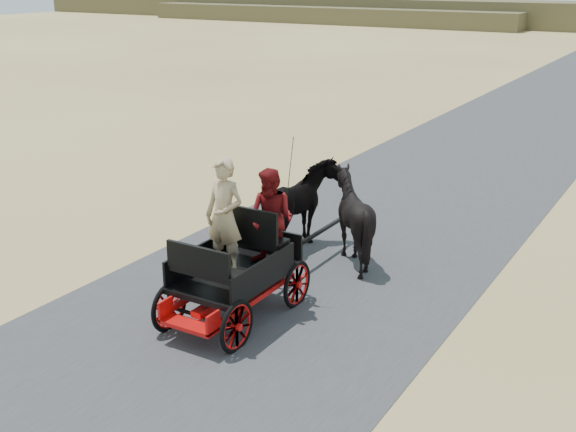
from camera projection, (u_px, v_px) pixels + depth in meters
The scene contains 8 objects.
ground at pixel (244, 315), 11.40m from camera, with size 140.00×140.00×0.00m, color tan.
road at pixel (244, 315), 11.40m from camera, with size 6.00×140.00×0.01m, color #38383A.
ridge_near at pixel (323, 15), 72.79m from camera, with size 40.00×4.00×1.60m, color brown.
carriage at pixel (235, 295), 11.26m from camera, with size 1.30×2.40×0.72m, color black, non-canonical shape.
horse_left at pixel (301, 208), 13.80m from camera, with size 0.91×2.01×1.70m, color black.
horse_right at pixel (353, 218), 13.26m from camera, with size 1.37×1.54×1.70m, color black.
driver_man at pixel (224, 216), 10.99m from camera, with size 0.66×0.43×1.80m, color tan.
passenger_woman at pixel (271, 218), 11.23m from camera, with size 0.77×0.60×1.58m, color #660C0F.
Camera 1 is at (5.89, -8.45, 5.18)m, focal length 45.00 mm.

